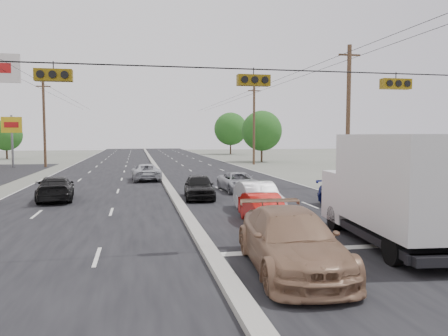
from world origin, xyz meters
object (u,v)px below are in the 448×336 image
Objects in this scene: utility_pole_right_b at (348,115)px; pole_sign_far at (12,129)px; red_sedan at (264,209)px; oncoming_near at (56,189)px; queue_car_c at (239,182)px; tree_left_far at (6,135)px; tan_sedan at (291,241)px; queue_car_d at (351,197)px; queue_car_b at (258,198)px; queue_car_a at (199,187)px; black_suv at (430,221)px; utility_pole_left_c at (44,123)px; box_truck at (395,189)px; utility_pole_right_c at (254,124)px; tree_right_far at (231,129)px; tree_right_mid at (262,131)px; oncoming_far at (146,172)px.

pole_sign_far is (-28.50, 25.00, -0.70)m from utility_pole_right_b.
oncoming_near is (-9.70, 8.72, 0.06)m from red_sedan.
oncoming_near is (9.30, -27.50, -3.72)m from pole_sign_far.
tree_left_far is at bearing 116.88° from queue_car_c.
tan_sedan reaches higher than queue_car_d.
queue_car_c is (0.91, 7.84, -0.10)m from queue_car_b.
tree_left_far is 53.86m from queue_car_a.
tree_left_far is 1.28× the size of oncoming_near.
black_suv is 13.46m from queue_car_a.
queue_car_a is 0.93× the size of queue_car_c.
black_suv is (20.36, -40.22, -4.38)m from utility_pole_left_c.
utility_pole_left_c is 44.75m from box_truck.
utility_pole_right_c is 1.23× the size of tree_right_far.
black_suv is (23.86, -40.22, -3.68)m from pole_sign_far.
queue_car_a is at bearing 115.98° from black_suv.
queue_car_d is at bearing -66.85° from queue_car_c.
queue_car_a is (-6.46, 11.80, -0.01)m from black_suv.
tree_right_mid is 1.26× the size of tan_sedan.
utility_pole_right_b is 13.19m from queue_car_b.
pole_sign_far reaches higher than queue_car_b.
pole_sign_far is 43.87m from tree_right_far.
utility_pole_right_c is at bearing 69.44° from queue_car_c.
black_suv is at bearing -59.32° from pole_sign_far.
tree_right_far reaches higher than tree_left_far.
utility_pole_right_c is 37.71m from red_sedan.
oncoming_far is at bearing 113.72° from box_truck.
box_truck is at bearing -61.19° from pole_sign_far.
oncoming_far reaches higher than queue_car_c.
utility_pole_left_c is at bearing 114.14° from black_suv.
utility_pole_right_b is 56.72m from tree_left_far.
oncoming_near is at bearing -123.73° from tree_right_mid.
pole_sign_far is at bearing -136.85° from tree_right_far.
tree_right_mid is at bearing 78.31° from black_suv.
utility_pole_left_c reaches higher than pole_sign_far.
utility_pole_right_c is at bearing 0.00° from utility_pole_left_c.
utility_pole_left_c is 35.36m from utility_pole_right_b.
tree_right_mid is 46.39m from box_truck.
tree_right_mid is 1.47× the size of oncoming_far.
utility_pole_left_c is 2.21× the size of queue_car_d.
oncoming_far is (-13.90, 7.78, -4.43)m from utility_pole_right_b.
tree_right_far is at bearing 80.42° from queue_car_a.
queue_car_b is at bearing -136.34° from utility_pole_right_b.
pole_sign_far is 46.91m from black_suv.
box_truck is 1.68× the size of queue_car_d.
black_suv is 7.93m from queue_car_b.
utility_pole_left_c is 2.09× the size of oncoming_near.
tree_right_mid is 43.09m from red_sedan.
utility_pole_left_c is 37.46m from queue_car_b.
tree_right_mid reaches higher than oncoming_far.
queue_car_a is (13.90, -28.41, -4.39)m from utility_pole_left_c.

